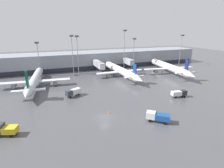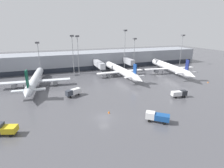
{
  "view_description": "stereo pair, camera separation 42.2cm",
  "coord_description": "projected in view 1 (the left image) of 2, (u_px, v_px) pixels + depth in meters",
  "views": [
    {
      "loc": [
        -12.27,
        -38.5,
        21.9
      ],
      "look_at": [
        8.48,
        17.34,
        3.0
      ],
      "focal_mm": 28.0,
      "sensor_mm": 36.0,
      "label": 1
    },
    {
      "loc": [
        -11.88,
        -38.65,
        21.9
      ],
      "look_at": [
        8.48,
        17.34,
        3.0
      ],
      "focal_mm": 28.0,
      "sensor_mm": 36.0,
      "label": 2
    }
  ],
  "objects": [
    {
      "name": "ground_plane",
      "position": [
        105.0,
        117.0,
        45.1
      ],
      "size": [
        320.0,
        320.0,
        0.0
      ],
      "primitive_type": "plane",
      "color": "#4C4C51"
    },
    {
      "name": "terminal_building",
      "position": [
        71.0,
        61.0,
        98.96
      ],
      "size": [
        160.0,
        30.56,
        9.0
      ],
      "color": "gray",
      "rests_on": "ground_plane"
    },
    {
      "name": "apron_light_mast_4",
      "position": [
        182.0,
        41.0,
        108.47
      ],
      "size": [
        1.8,
        1.8,
        18.47
      ],
      "color": "gray",
      "rests_on": "ground_plane"
    },
    {
      "name": "parked_jet_1",
      "position": [
        169.0,
        67.0,
        88.67
      ],
      "size": [
        26.27,
        39.89,
        9.35
      ],
      "rotation": [
        0.0,
        0.0,
        1.45
      ],
      "color": "white",
      "rests_on": "ground_plane"
    },
    {
      "name": "traffic_cone_0",
      "position": [
        109.0,
        112.0,
        47.35
      ],
      "size": [
        0.51,
        0.51,
        0.66
      ],
      "color": "orange",
      "rests_on": "ground_plane"
    },
    {
      "name": "service_truck_2",
      "position": [
        73.0,
        92.0,
        58.96
      ],
      "size": [
        5.53,
        3.94,
        2.41
      ],
      "rotation": [
        0.0,
        0.0,
        3.62
      ],
      "color": "silver",
      "rests_on": "ground_plane"
    },
    {
      "name": "apron_light_mast_5",
      "position": [
        77.0,
        44.0,
        84.64
      ],
      "size": [
        1.8,
        1.8,
        18.91
      ],
      "color": "gray",
      "rests_on": "ground_plane"
    },
    {
      "name": "service_truck_1",
      "position": [
        179.0,
        93.0,
        58.15
      ],
      "size": [
        5.3,
        2.46,
        2.31
      ],
      "rotation": [
        0.0,
        0.0,
        6.13
      ],
      "color": "silver",
      "rests_on": "ground_plane"
    },
    {
      "name": "service_truck_3",
      "position": [
        158.0,
        116.0,
        42.68
      ],
      "size": [
        5.6,
        5.08,
        2.39
      ],
      "rotation": [
        0.0,
        0.0,
        2.46
      ],
      "color": "#19478C",
      "rests_on": "ground_plane"
    },
    {
      "name": "parked_jet_2",
      "position": [
        120.0,
        70.0,
        83.93
      ],
      "size": [
        23.36,
        40.69,
        8.37
      ],
      "rotation": [
        0.0,
        0.0,
        1.61
      ],
      "color": "white",
      "rests_on": "ground_plane"
    },
    {
      "name": "apron_light_mast_1",
      "position": [
        37.0,
        49.0,
        81.28
      ],
      "size": [
        1.8,
        1.8,
        16.19
      ],
      "color": "gray",
      "rests_on": "ground_plane"
    },
    {
      "name": "parked_jet_0",
      "position": [
        35.0,
        80.0,
        68.0
      ],
      "size": [
        26.93,
        38.87,
        9.64
      ],
      "rotation": [
        0.0,
        0.0,
        1.48
      ],
      "color": "silver",
      "rests_on": "ground_plane"
    },
    {
      "name": "apron_light_mast_2",
      "position": [
        124.0,
        39.0,
        94.37
      ],
      "size": [
        1.8,
        1.8,
        21.45
      ],
      "color": "gray",
      "rests_on": "ground_plane"
    },
    {
      "name": "apron_light_mast_0",
      "position": [
        134.0,
        44.0,
        98.16
      ],
      "size": [
        1.8,
        1.8,
        16.99
      ],
      "color": "gray",
      "rests_on": "ground_plane"
    },
    {
      "name": "service_truck_0",
      "position": [
        5.0,
        129.0,
        37.18
      ],
      "size": [
        5.02,
        3.45,
        2.73
      ],
      "rotation": [
        0.0,
        0.0,
        2.82
      ],
      "color": "gold",
      "rests_on": "ground_plane"
    },
    {
      "name": "traffic_cone_4",
      "position": [
        208.0,
        82.0,
        74.2
      ],
      "size": [
        0.5,
        0.5,
        0.57
      ],
      "color": "orange",
      "rests_on": "ground_plane"
    },
    {
      "name": "apron_light_mast_3",
      "position": [
        72.0,
        44.0,
        83.39
      ],
      "size": [
        1.8,
        1.8,
        19.12
      ],
      "color": "gray",
      "rests_on": "ground_plane"
    }
  ]
}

